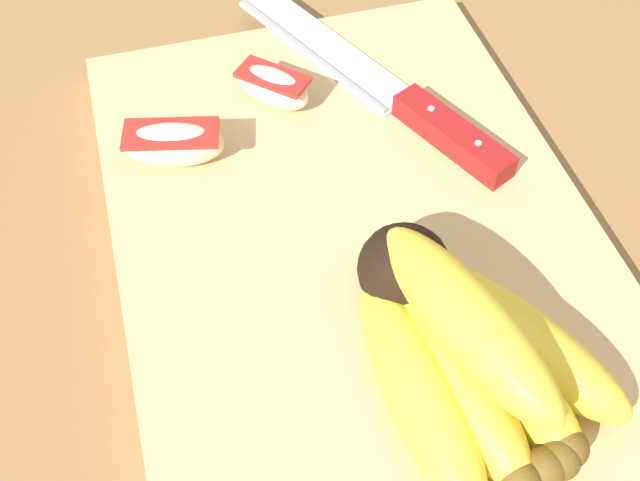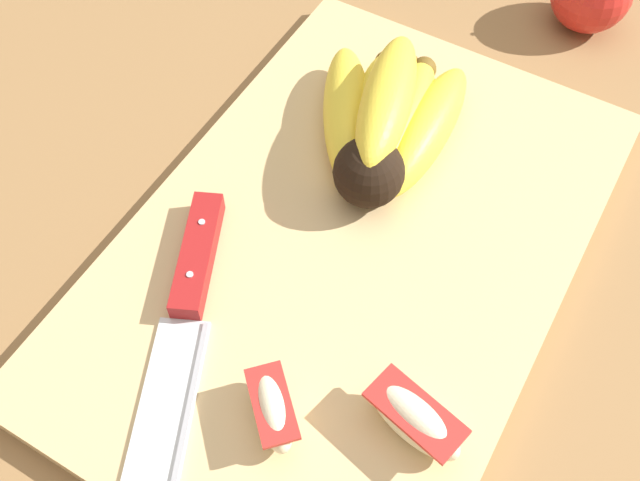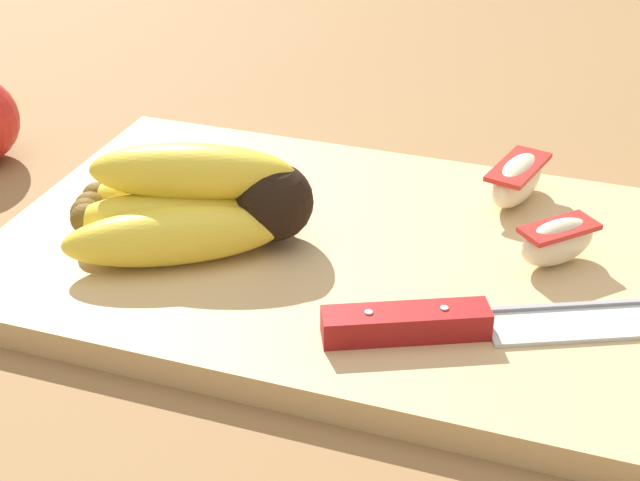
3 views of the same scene
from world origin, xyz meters
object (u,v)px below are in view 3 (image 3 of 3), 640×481
(chefs_knife, at_px, (485,322))
(apple_wedge_near, at_px, (558,241))
(banana_bunch, at_px, (194,204))
(apple_wedge_middle, at_px, (517,179))

(chefs_knife, height_order, apple_wedge_near, apple_wedge_near)
(chefs_knife, bearing_deg, apple_wedge_near, -108.57)
(banana_bunch, bearing_deg, apple_wedge_middle, -148.09)
(chefs_knife, relative_size, apple_wedge_near, 4.68)
(chefs_knife, distance_m, apple_wedge_middle, 0.17)
(chefs_knife, distance_m, apple_wedge_near, 0.10)
(banana_bunch, relative_size, apple_wedge_middle, 2.30)
(banana_bunch, height_order, apple_wedge_near, banana_bunch)
(chefs_knife, bearing_deg, apple_wedge_middle, -87.20)
(apple_wedge_near, bearing_deg, apple_wedge_middle, -63.95)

